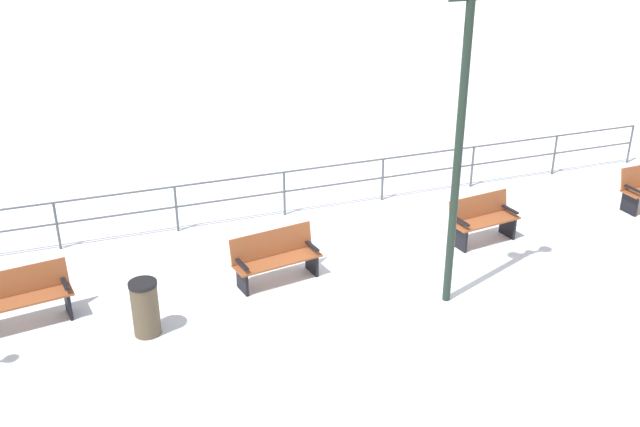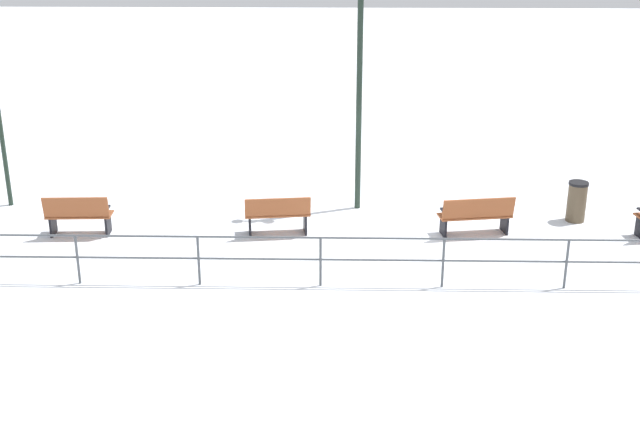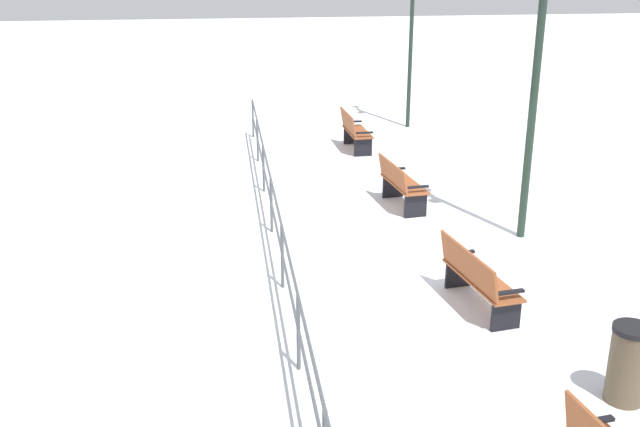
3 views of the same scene
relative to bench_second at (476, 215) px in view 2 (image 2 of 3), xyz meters
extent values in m
plane|color=white|center=(-0.01, 2.15, -0.46)|extent=(80.00, 80.00, 0.00)
cube|color=brown|center=(0.08, 0.01, -0.04)|extent=(0.71, 1.63, 0.04)
cube|color=brown|center=(-0.15, -0.02, 0.21)|extent=(0.36, 1.57, 0.46)
cube|color=black|center=(0.19, -0.67, -0.25)|extent=(0.42, 0.12, 0.42)
cube|color=black|center=(-0.03, 0.69, -0.25)|extent=(0.42, 0.12, 0.42)
cube|color=black|center=(0.21, -0.66, 0.08)|extent=(0.42, 0.14, 0.04)
cube|color=black|center=(-0.01, 0.70, 0.08)|extent=(0.42, 0.14, 0.04)
cube|color=brown|center=(0.00, 4.29, 0.00)|extent=(0.66, 1.46, 0.04)
cube|color=brown|center=(-0.24, 4.26, 0.23)|extent=(0.29, 1.41, 0.42)
cube|color=black|center=(0.08, 3.69, -0.23)|extent=(0.44, 0.11, 0.47)
cube|color=black|center=(-0.08, 4.89, -0.23)|extent=(0.44, 0.11, 0.47)
cube|color=black|center=(0.10, 3.69, 0.12)|extent=(0.44, 0.12, 0.04)
cube|color=black|center=(-0.06, 4.89, 0.12)|extent=(0.44, 0.12, 0.04)
cube|color=brown|center=(-0.14, 8.56, -0.01)|extent=(0.55, 1.41, 0.04)
cube|color=brown|center=(-0.38, 8.55, 0.24)|extent=(0.19, 1.39, 0.48)
cube|color=black|center=(-0.11, 7.97, -0.24)|extent=(0.43, 0.07, 0.45)
cube|color=black|center=(-0.17, 9.16, -0.24)|extent=(0.43, 0.07, 0.45)
cube|color=black|center=(-0.09, 7.97, 0.11)|extent=(0.43, 0.09, 0.04)
cube|color=black|center=(-0.15, 9.16, 0.11)|extent=(0.43, 0.09, 0.04)
cylinder|color=#1E2D23|center=(1.66, 2.52, 2.09)|extent=(0.13, 0.13, 5.11)
cylinder|color=#4C5156|center=(-2.61, -1.28, 0.02)|extent=(0.05, 0.05, 0.98)
cylinder|color=#4C5156|center=(-2.61, 1.01, 0.02)|extent=(0.05, 0.05, 0.98)
cylinder|color=#4C5156|center=(-2.61, 3.30, 0.02)|extent=(0.05, 0.05, 0.98)
cylinder|color=#4C5156|center=(-2.61, 5.58, 0.02)|extent=(0.05, 0.05, 0.98)
cylinder|color=#4C5156|center=(-2.61, 7.87, 0.02)|extent=(0.05, 0.05, 0.98)
cylinder|color=#4C5156|center=(-2.61, 2.15, 0.51)|extent=(0.04, 16.02, 0.04)
cylinder|color=#4C5156|center=(-2.61, 2.15, 0.07)|extent=(0.04, 16.02, 0.04)
cylinder|color=brown|center=(0.92, -2.40, -0.03)|extent=(0.42, 0.42, 0.86)
cylinder|color=black|center=(0.92, -2.40, 0.43)|extent=(0.44, 0.44, 0.06)
camera|label=1|loc=(10.88, -3.21, 5.99)|focal=40.63mm
camera|label=2|loc=(-16.98, 2.98, 6.42)|focal=47.15mm
camera|label=3|loc=(-3.39, -9.14, 4.39)|focal=42.41mm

